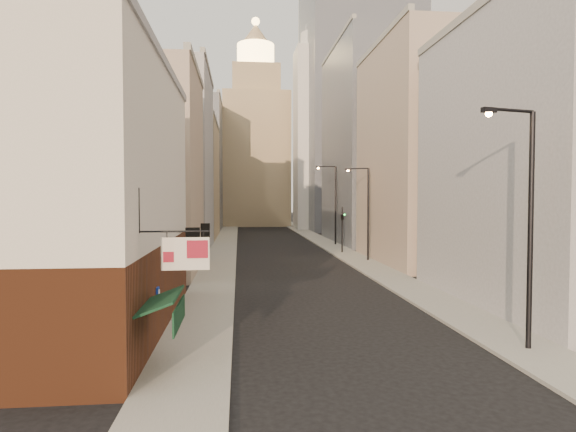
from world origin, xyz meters
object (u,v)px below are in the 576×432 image
Objects in this scene: streetlamp_near at (526,215)px; streetlamp_far at (334,200)px; streetlamp_mid at (366,208)px; traffic_light_right at (342,219)px; white_tower at (316,132)px; clock_tower at (256,144)px.

streetlamp_near is 41.97m from streetlamp_far.
streetlamp_near is 1.06× the size of streetlamp_mid.
streetlamp_far is at bearing -96.05° from traffic_light_right.
streetlamp_far is at bearing -95.20° from white_tower.
traffic_light_right is (-0.83, 6.52, -1.31)m from streetlamp_mid.
streetlamp_far reaches higher than streetlamp_mid.
white_tower is 34.47m from streetlamp_far.
streetlamp_mid is at bearing -93.46° from white_tower.
white_tower is at bearing -96.13° from traffic_light_right.
white_tower reaches higher than streetlamp_mid.
white_tower is 4.15× the size of streetlamp_far.
clock_tower is at bearing 81.99° from streetlamp_near.
clock_tower is 48.05m from streetlamp_far.
streetlamp_far is (8.10, -45.83, -11.93)m from clock_tower.
streetlamp_far reaches higher than streetlamp_near.
streetlamp_far is (-0.04, 15.28, 0.67)m from streetlamp_mid.
clock_tower is at bearing 122.31° from streetlamp_mid.
streetlamp_near is at bearing -85.25° from clock_tower.
white_tower is at bearing 74.37° from streetlamp_near.
streetlamp_near is (-3.71, -73.79, -13.25)m from white_tower.
white_tower reaches higher than streetlamp_far.
streetlamp_far is 2.00× the size of traffic_light_right.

